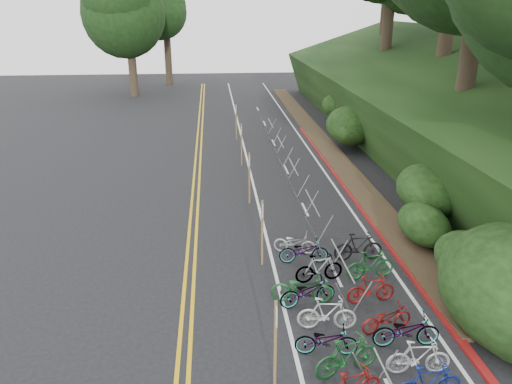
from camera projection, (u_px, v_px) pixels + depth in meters
ground at (258, 355)px, 13.45m from camera, size 120.00×120.00×0.00m
road_markings at (252, 210)px, 22.92m from camera, size 7.47×80.00×0.01m
red_curb at (349, 192)px, 25.10m from camera, size 0.25×28.00×0.10m
embankment at (435, 112)px, 31.38m from camera, size 14.30×48.14×9.11m
bike_racks_rest at (293, 172)px, 25.52m from camera, size 1.14×23.00×1.17m
signpost_near at (275, 339)px, 11.89m from camera, size 0.08×0.40×2.43m
signposts_rest at (245, 157)px, 26.05m from camera, size 0.08×18.40×2.50m
bike_front at (302, 288)px, 15.68m from camera, size 0.96×2.03×1.02m
bike_valet at (355, 311)px, 14.52m from camera, size 3.30×10.46×1.10m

